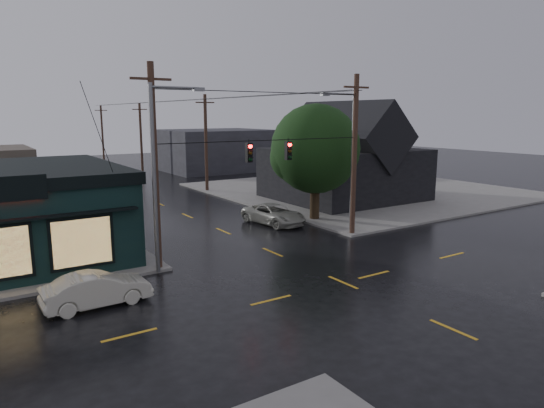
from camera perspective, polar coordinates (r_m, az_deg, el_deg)
ground_plane at (r=23.10m, az=8.34°, el=-9.11°), size 160.00×160.00×0.00m
sidewalk_ne at (r=50.62m, az=10.36°, el=1.66°), size 28.00×28.00×0.15m
ne_building at (r=44.56m, az=8.51°, el=6.23°), size 12.60×11.60×8.75m
corner_tree at (r=35.24m, az=5.14°, el=6.45°), size 6.45×6.45×8.34m
utility_pole_nw at (r=25.29m, az=-13.11°, el=-7.53°), size 2.00×0.32×10.15m
utility_pole_ne at (r=31.91m, az=9.38°, el=-3.62°), size 2.00×0.32×10.15m
utility_pole_far_a at (r=49.56m, az=-7.63°, el=1.47°), size 2.00×0.32×9.65m
utility_pole_far_b at (r=68.00m, az=-14.97°, el=3.65°), size 2.00×0.32×9.15m
utility_pole_far_c at (r=87.13m, az=-19.15°, el=4.86°), size 2.00×0.32×9.15m
span_signal_assembly at (r=27.09m, az=-0.36°, el=6.24°), size 13.00×0.48×1.23m
streetlight_nw at (r=24.57m, az=-13.21°, el=-8.08°), size 5.40×0.30×9.15m
streetlight_ne at (r=32.73m, az=9.20°, el=-3.26°), size 5.40×0.30×9.15m
bg_building_east at (r=68.58m, az=-6.69°, el=6.34°), size 14.00×12.00×5.60m
sedan_cream at (r=21.23m, az=-19.91°, el=-9.43°), size 4.29×1.58×1.40m
suv_silver at (r=34.46m, az=0.22°, el=-1.22°), size 3.11×5.40×1.42m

